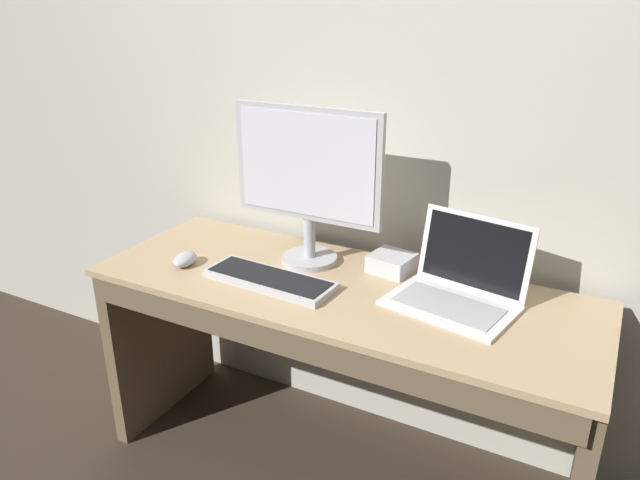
{
  "coord_description": "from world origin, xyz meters",
  "views": [
    {
      "loc": [
        0.73,
        -1.51,
        1.56
      ],
      "look_at": [
        -0.07,
        0.0,
        0.86
      ],
      "focal_mm": 33.57,
      "sensor_mm": 36.0,
      "label": 1
    }
  ],
  "objects_px": {
    "external_monitor": "(308,180)",
    "wired_keyboard": "(270,280)",
    "computer_mouse": "(185,259)",
    "external_drive_box": "(392,263)",
    "laptop_white": "(459,286)"
  },
  "relations": [
    {
      "from": "external_monitor",
      "to": "wired_keyboard",
      "type": "distance_m",
      "value": 0.34
    },
    {
      "from": "external_monitor",
      "to": "laptop_white",
      "type": "bearing_deg",
      "value": -3.84
    },
    {
      "from": "laptop_white",
      "to": "external_drive_box",
      "type": "bearing_deg",
      "value": 156.99
    },
    {
      "from": "external_monitor",
      "to": "external_drive_box",
      "type": "height_order",
      "value": "external_monitor"
    },
    {
      "from": "laptop_white",
      "to": "computer_mouse",
      "type": "bearing_deg",
      "value": -168.85
    },
    {
      "from": "computer_mouse",
      "to": "laptop_white",
      "type": "bearing_deg",
      "value": 0.32
    },
    {
      "from": "computer_mouse",
      "to": "wired_keyboard",
      "type": "bearing_deg",
      "value": -8.09
    },
    {
      "from": "laptop_white",
      "to": "computer_mouse",
      "type": "distance_m",
      "value": 0.9
    },
    {
      "from": "wired_keyboard",
      "to": "external_drive_box",
      "type": "relative_size",
      "value": 3.27
    },
    {
      "from": "external_drive_box",
      "to": "wired_keyboard",
      "type": "bearing_deg",
      "value": -139.21
    },
    {
      "from": "external_monitor",
      "to": "computer_mouse",
      "type": "height_order",
      "value": "external_monitor"
    },
    {
      "from": "wired_keyboard",
      "to": "computer_mouse",
      "type": "height_order",
      "value": "computer_mouse"
    },
    {
      "from": "laptop_white",
      "to": "wired_keyboard",
      "type": "height_order",
      "value": "laptop_white"
    },
    {
      "from": "laptop_white",
      "to": "external_drive_box",
      "type": "relative_size",
      "value": 3.02
    },
    {
      "from": "wired_keyboard",
      "to": "external_drive_box",
      "type": "bearing_deg",
      "value": 40.79
    }
  ]
}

